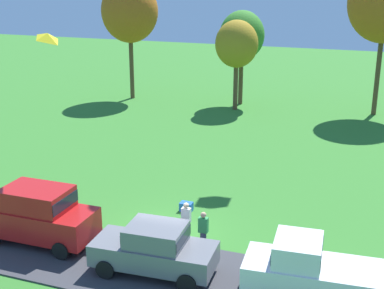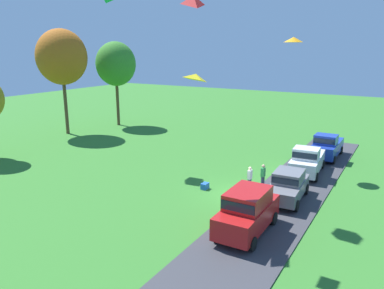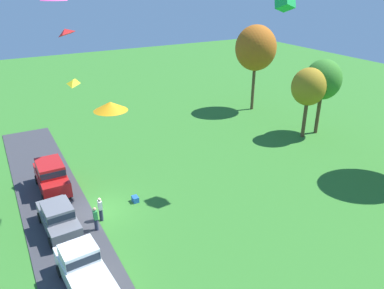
{
  "view_description": "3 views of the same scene",
  "coord_description": "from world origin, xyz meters",
  "px_view_note": "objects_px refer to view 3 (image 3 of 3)",
  "views": [
    {
      "loc": [
        7.88,
        -18.1,
        10.3
      ],
      "look_at": [
        -0.11,
        3.5,
        2.89
      ],
      "focal_mm": 50.0,
      "sensor_mm": 36.0,
      "label": 1
    },
    {
      "loc": [
        -20.89,
        -8.59,
        9.15
      ],
      "look_at": [
        0.51,
        3.95,
        2.78
      ],
      "focal_mm": 35.0,
      "sensor_mm": 36.0,
      "label": 2
    },
    {
      "loc": [
        21.79,
        -4.84,
        14.64
      ],
      "look_at": [
        0.75,
        6.8,
        3.88
      ],
      "focal_mm": 35.0,
      "sensor_mm": 36.0,
      "label": 3
    }
  ],
  "objects_px": {
    "person_beside_suv": "(100,209)",
    "kite_diamond_mid_center": "(65,32)",
    "car_pickup_near_entrance": "(84,271)",
    "tree_center_back": "(323,80)",
    "car_sedan_mid_row": "(58,217)",
    "cooler_box": "(135,199)",
    "person_on_lawn": "(96,219)",
    "tree_right_of_center": "(256,48)",
    "tree_left_of_center": "(309,87)",
    "car_suv_far_end": "(51,175)",
    "kite_diamond_near_flag": "(73,82)",
    "kite_delta_topmost": "(110,106)"
  },
  "relations": [
    {
      "from": "tree_center_back",
      "to": "kite_diamond_mid_center",
      "type": "height_order",
      "value": "kite_diamond_mid_center"
    },
    {
      "from": "car_pickup_near_entrance",
      "to": "kite_diamond_mid_center",
      "type": "bearing_deg",
      "value": 166.38
    },
    {
      "from": "car_sedan_mid_row",
      "to": "tree_right_of_center",
      "type": "xyz_separation_m",
      "value": [
        -13.4,
        25.23,
        6.23
      ]
    },
    {
      "from": "tree_center_back",
      "to": "person_beside_suv",
      "type": "bearing_deg",
      "value": -79.73
    },
    {
      "from": "car_sedan_mid_row",
      "to": "car_pickup_near_entrance",
      "type": "relative_size",
      "value": 0.88
    },
    {
      "from": "tree_left_of_center",
      "to": "kite_diamond_mid_center",
      "type": "bearing_deg",
      "value": -96.18
    },
    {
      "from": "car_suv_far_end",
      "to": "tree_right_of_center",
      "type": "height_order",
      "value": "tree_right_of_center"
    },
    {
      "from": "person_on_lawn",
      "to": "kite_diamond_mid_center",
      "type": "distance_m",
      "value": 12.81
    },
    {
      "from": "person_on_lawn",
      "to": "kite_diamond_mid_center",
      "type": "xyz_separation_m",
      "value": [
        -7.42,
        1.07,
        10.39
      ]
    },
    {
      "from": "kite_diamond_near_flag",
      "to": "kite_delta_topmost",
      "type": "bearing_deg",
      "value": -4.88
    },
    {
      "from": "car_sedan_mid_row",
      "to": "tree_right_of_center",
      "type": "bearing_deg",
      "value": 117.97
    },
    {
      "from": "person_beside_suv",
      "to": "kite_delta_topmost",
      "type": "distance_m",
      "value": 10.93
    },
    {
      "from": "person_beside_suv",
      "to": "tree_center_back",
      "type": "bearing_deg",
      "value": 100.27
    },
    {
      "from": "car_sedan_mid_row",
      "to": "tree_center_back",
      "type": "xyz_separation_m",
      "value": [
        -4.1,
        26.35,
        4.5
      ]
    },
    {
      "from": "tree_left_of_center",
      "to": "kite_diamond_near_flag",
      "type": "xyz_separation_m",
      "value": [
        -1.99,
        -21.29,
        2.75
      ]
    },
    {
      "from": "kite_diamond_mid_center",
      "to": "car_pickup_near_entrance",
      "type": "bearing_deg",
      "value": -13.62
    },
    {
      "from": "person_on_lawn",
      "to": "tree_right_of_center",
      "type": "bearing_deg",
      "value": 122.02
    },
    {
      "from": "car_suv_far_end",
      "to": "person_beside_suv",
      "type": "distance_m",
      "value": 5.86
    },
    {
      "from": "car_pickup_near_entrance",
      "to": "tree_left_of_center",
      "type": "relative_size",
      "value": 0.74
    },
    {
      "from": "cooler_box",
      "to": "kite_diamond_near_flag",
      "type": "relative_size",
      "value": 0.52
    },
    {
      "from": "car_pickup_near_entrance",
      "to": "tree_center_back",
      "type": "bearing_deg",
      "value": 110.33
    },
    {
      "from": "person_beside_suv",
      "to": "kite_diamond_mid_center",
      "type": "bearing_deg",
      "value": 175.61
    },
    {
      "from": "person_on_lawn",
      "to": "person_beside_suv",
      "type": "bearing_deg",
      "value": 147.87
    },
    {
      "from": "kite_delta_topmost",
      "to": "kite_diamond_near_flag",
      "type": "height_order",
      "value": "kite_delta_topmost"
    },
    {
      "from": "car_sedan_mid_row",
      "to": "car_pickup_near_entrance",
      "type": "distance_m",
      "value": 5.58
    },
    {
      "from": "kite_diamond_near_flag",
      "to": "kite_diamond_mid_center",
      "type": "xyz_separation_m",
      "value": [
        -0.32,
        -0.04,
        3.42
      ]
    },
    {
      "from": "person_beside_suv",
      "to": "kite_diamond_mid_center",
      "type": "height_order",
      "value": "kite_diamond_mid_center"
    },
    {
      "from": "car_sedan_mid_row",
      "to": "tree_left_of_center",
      "type": "height_order",
      "value": "tree_left_of_center"
    },
    {
      "from": "car_sedan_mid_row",
      "to": "car_pickup_near_entrance",
      "type": "xyz_separation_m",
      "value": [
        5.58,
        0.22,
        0.07
      ]
    },
    {
      "from": "car_suv_far_end",
      "to": "cooler_box",
      "type": "bearing_deg",
      "value": 47.47
    },
    {
      "from": "kite_diamond_near_flag",
      "to": "kite_diamond_mid_center",
      "type": "relative_size",
      "value": 1.01
    },
    {
      "from": "car_suv_far_end",
      "to": "person_beside_suv",
      "type": "bearing_deg",
      "value": 20.58
    },
    {
      "from": "person_on_lawn",
      "to": "tree_right_of_center",
      "type": "distance_m",
      "value": 28.12
    },
    {
      "from": "tree_right_of_center",
      "to": "cooler_box",
      "type": "height_order",
      "value": "tree_right_of_center"
    },
    {
      "from": "car_sedan_mid_row",
      "to": "kite_diamond_near_flag",
      "type": "bearing_deg",
      "value": 152.3
    },
    {
      "from": "tree_center_back",
      "to": "car_suv_far_end",
      "type": "bearing_deg",
      "value": -92.58
    },
    {
      "from": "person_on_lawn",
      "to": "kite_diamond_near_flag",
      "type": "relative_size",
      "value": 1.58
    },
    {
      "from": "person_beside_suv",
      "to": "cooler_box",
      "type": "xyz_separation_m",
      "value": [
        -1.05,
        2.76,
        -0.68
      ]
    },
    {
      "from": "cooler_box",
      "to": "kite_diamond_mid_center",
      "type": "bearing_deg",
      "value": -157.44
    },
    {
      "from": "tree_right_of_center",
      "to": "person_on_lawn",
      "type": "bearing_deg",
      "value": -57.98
    },
    {
      "from": "car_suv_far_end",
      "to": "cooler_box",
      "type": "relative_size",
      "value": 8.24
    },
    {
      "from": "cooler_box",
      "to": "kite_diamond_mid_center",
      "type": "height_order",
      "value": "kite_diamond_mid_center"
    },
    {
      "from": "tree_center_back",
      "to": "kite_diamond_near_flag",
      "type": "distance_m",
      "value": 23.4
    },
    {
      "from": "cooler_box",
      "to": "kite_delta_topmost",
      "type": "relative_size",
      "value": 0.39
    },
    {
      "from": "tree_right_of_center",
      "to": "tree_center_back",
      "type": "relative_size",
      "value": 1.31
    },
    {
      "from": "tree_right_of_center",
      "to": "car_sedan_mid_row",
      "type": "bearing_deg",
      "value": -62.03
    },
    {
      "from": "person_beside_suv",
      "to": "kite_delta_topmost",
      "type": "xyz_separation_m",
      "value": [
        6.3,
        -0.52,
        8.92
      ]
    },
    {
      "from": "car_sedan_mid_row",
      "to": "cooler_box",
      "type": "bearing_deg",
      "value": 99.03
    },
    {
      "from": "person_on_lawn",
      "to": "person_beside_suv",
      "type": "xyz_separation_m",
      "value": [
        -0.92,
        0.58,
        0.0
      ]
    },
    {
      "from": "car_sedan_mid_row",
      "to": "car_suv_far_end",
      "type": "bearing_deg",
      "value": 174.14
    }
  ]
}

